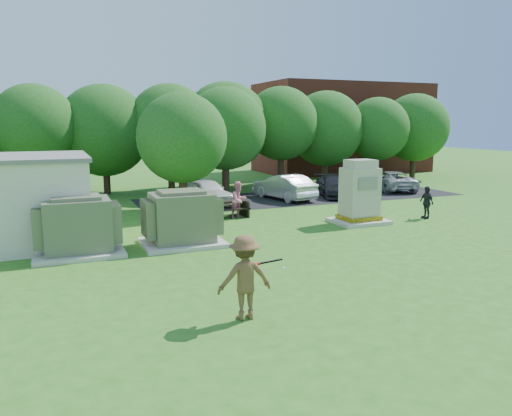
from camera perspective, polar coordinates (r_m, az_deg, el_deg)
name	(u,v)px	position (r m, az deg, el deg)	size (l,w,h in m)	color
ground	(304,268)	(15.99, 5.46, -6.87)	(120.00, 120.00, 0.00)	#2D6619
brick_building	(341,128)	(47.72, 9.74, 8.99)	(15.00, 8.00, 8.00)	maroon
parking_strip	(303,197)	(30.87, 5.37, 1.26)	(20.00, 6.00, 0.01)	#232326
transformer_left	(78,227)	(18.41, -19.71, -2.07)	(3.00, 2.40, 2.07)	beige
transformer_right	(182,219)	(18.91, -8.46, -1.29)	(3.00, 2.40, 2.07)	beige
generator_cabinet	(360,196)	(23.18, 11.75, 1.41)	(2.38, 1.95, 2.90)	beige
picnic_table	(228,207)	(24.33, -3.19, 0.14)	(1.86, 1.40, 0.80)	black
batter	(245,277)	(11.74, -1.30, -7.93)	(1.30, 0.74, 2.01)	brown
person_at_picnic	(239,200)	(23.94, -1.98, 0.94)	(0.86, 0.67, 1.77)	pink
person_walking_right	(426,202)	(25.19, 18.90, 0.62)	(0.92, 0.38, 1.57)	#222327
car_white	(206,192)	(27.93, -5.77, 1.87)	(1.74, 4.33, 1.47)	white
car_silver_a	(284,187)	(29.83, 3.22, 2.43)	(1.59, 4.56, 1.50)	silver
car_dark	(333,186)	(31.30, 8.83, 2.46)	(1.77, 4.34, 1.26)	black
car_silver_b	(390,181)	(34.98, 15.11, 3.04)	(2.16, 4.69, 1.30)	silver
batting_equipment	(268,264)	(11.87, 1.37, -6.37)	(0.98, 0.34, 0.34)	black
tree_row	(197,128)	(33.26, -6.75, 9.02)	(41.30, 13.30, 7.30)	#47301E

